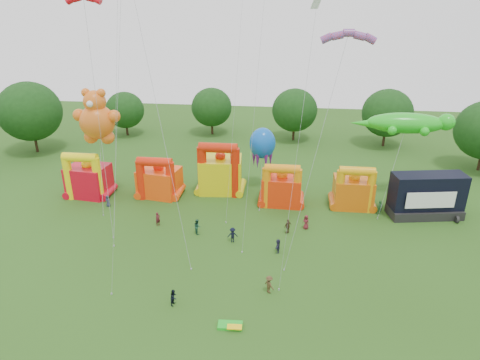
# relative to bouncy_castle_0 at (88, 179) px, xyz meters

# --- Properties ---
(ground) EXTENTS (160.00, 160.00, 0.00)m
(ground) POSITION_rel_bouncy_castle_0_xyz_m (19.43, -25.99, -2.46)
(ground) COLOR #264814
(ground) RESTS_ON ground
(tree_ring) EXTENTS (120.23, 122.30, 12.07)m
(tree_ring) POSITION_rel_bouncy_castle_0_xyz_m (18.29, -25.40, 3.80)
(tree_ring) COLOR #352314
(tree_ring) RESTS_ON ground
(bouncy_castle_0) EXTENTS (5.53, 4.64, 6.48)m
(bouncy_castle_0) POSITION_rel_bouncy_castle_0_xyz_m (0.00, 0.00, 0.00)
(bouncy_castle_0) COLOR red
(bouncy_castle_0) RESTS_ON ground
(bouncy_castle_1) EXTENTS (5.71, 4.89, 5.88)m
(bouncy_castle_1) POSITION_rel_bouncy_castle_0_xyz_m (9.39, 1.10, -0.23)
(bouncy_castle_1) COLOR #FE490D
(bouncy_castle_1) RESTS_ON ground
(bouncy_castle_2) EXTENTS (6.03, 5.00, 7.43)m
(bouncy_castle_2) POSITION_rel_bouncy_castle_0_xyz_m (17.32, 3.41, 0.34)
(bouncy_castle_2) COLOR #D6C90B
(bouncy_castle_2) RESTS_ON ground
(bouncy_castle_3) EXTENTS (5.02, 4.07, 5.86)m
(bouncy_castle_3) POSITION_rel_bouncy_castle_0_xyz_m (25.74, 0.55, -0.23)
(bouncy_castle_3) COLOR red
(bouncy_castle_3) RESTS_ON ground
(bouncy_castle_4) EXTENTS (4.83, 3.89, 5.90)m
(bouncy_castle_4) POSITION_rel_bouncy_castle_0_xyz_m (34.75, 0.73, -0.21)
(bouncy_castle_4) COLOR #D1590B
(bouncy_castle_4) RESTS_ON ground
(stage_trailer) EXTENTS (9.02, 4.66, 5.45)m
(stage_trailer) POSITION_rel_bouncy_castle_0_xyz_m (43.20, -0.66, 0.17)
(stage_trailer) COLOR black
(stage_trailer) RESTS_ON ground
(teddy_bear_kite) EXTENTS (6.12, 7.73, 14.59)m
(teddy_bear_kite) POSITION_rel_bouncy_castle_0_xyz_m (2.74, -1.06, 5.39)
(teddy_bear_kite) COLOR orange
(teddy_bear_kite) RESTS_ON ground
(gecko_kite) EXTENTS (12.70, 8.99, 11.62)m
(gecko_kite) POSITION_rel_bouncy_castle_0_xyz_m (39.67, 2.10, 3.81)
(gecko_kite) COLOR green
(gecko_kite) RESTS_ON ground
(octopus_kite) EXTENTS (3.53, 9.06, 8.75)m
(octopus_kite) POSITION_rel_bouncy_castle_0_xyz_m (22.87, 4.79, 2.99)
(octopus_kite) COLOR blue
(octopus_kite) RESTS_ON ground
(parafoil_kites) EXTENTS (29.66, 9.60, 27.74)m
(parafoil_kites) POSITION_rel_bouncy_castle_0_xyz_m (17.35, -10.95, 10.21)
(parafoil_kites) COLOR red
(parafoil_kites) RESTS_ON ground
(diamond_kites) EXTENTS (20.50, 21.01, 35.00)m
(diamond_kites) POSITION_rel_bouncy_castle_0_xyz_m (18.00, -9.79, 12.98)
(diamond_kites) COLOR red
(diamond_kites) RESTS_ON ground
(folded_kite_bundle) EXTENTS (2.05, 1.19, 0.31)m
(folded_kite_bundle) POSITION_rel_bouncy_castle_0_xyz_m (22.35, -22.64, -2.32)
(folded_kite_bundle) COLOR green
(folded_kite_bundle) RESTS_ON ground
(spectator_0) EXTENTS (0.86, 0.69, 1.52)m
(spectator_0) POSITION_rel_bouncy_castle_0_xyz_m (3.76, -2.87, -1.70)
(spectator_0) COLOR #282D43
(spectator_0) RESTS_ON ground
(spectator_1) EXTENTS (0.71, 0.72, 1.67)m
(spectator_1) POSITION_rel_bouncy_castle_0_xyz_m (11.59, -6.96, -1.62)
(spectator_1) COLOR #4D161E
(spectator_1) RESTS_ON ground
(spectator_2) EXTENTS (1.01, 1.08, 1.77)m
(spectator_2) POSITION_rel_bouncy_castle_0_xyz_m (16.55, -8.23, -1.57)
(spectator_2) COLOR #1D4936
(spectator_2) RESTS_ON ground
(spectator_3) EXTENTS (1.24, 0.89, 1.74)m
(spectator_3) POSITION_rel_bouncy_castle_0_xyz_m (20.75, -9.59, -1.59)
(spectator_3) COLOR black
(spectator_3) RESTS_ON ground
(spectator_4) EXTENTS (1.06, 1.03, 1.78)m
(spectator_4) POSITION_rel_bouncy_castle_0_xyz_m (26.71, -6.97, -1.57)
(spectator_4) COLOR #442E1B
(spectator_4) RESTS_ON ground
(spectator_5) EXTENTS (0.55, 1.46, 1.55)m
(spectator_5) POSITION_rel_bouncy_castle_0_xyz_m (25.74, -11.07, -1.69)
(spectator_5) COLOR #222339
(spectator_5) RESTS_ON ground
(spectator_6) EXTENTS (1.00, 0.94, 1.72)m
(spectator_6) POSITION_rel_bouncy_castle_0_xyz_m (28.76, -5.70, -1.60)
(spectator_6) COLOR maroon
(spectator_6) RESTS_ON ground
(spectator_7) EXTENTS (0.81, 0.69, 1.87)m
(spectator_7) POSITION_rel_bouncy_castle_0_xyz_m (37.84, -1.09, -1.53)
(spectator_7) COLOR #1B451F
(spectator_7) RESTS_ON ground
(spectator_8) EXTENTS (0.71, 0.84, 1.52)m
(spectator_8) POSITION_rel_bouncy_castle_0_xyz_m (17.08, -20.47, -1.70)
(spectator_8) COLOR black
(spectator_8) RESTS_ON ground
(spectator_9) EXTENTS (1.25, 1.26, 1.75)m
(spectator_9) POSITION_rel_bouncy_castle_0_xyz_m (25.20, -17.86, -1.59)
(spectator_9) COLOR #47341C
(spectator_9) RESTS_ON ground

